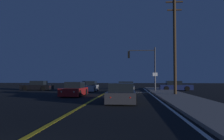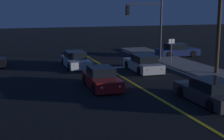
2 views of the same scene
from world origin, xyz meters
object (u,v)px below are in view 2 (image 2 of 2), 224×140
at_px(car_distant_tail_red, 102,79).
at_px(street_sign_corner, 171,47).
at_px(utility_pole_right, 220,8).
at_px(car_parked_curb_white, 76,60).
at_px(traffic_signal_near_right, 149,21).
at_px(car_lead_oncoming_silver, 143,64).
at_px(car_mid_block_charcoal, 210,92).
at_px(car_following_oncoming_navy, 177,51).

relative_size(car_distant_tail_red, street_sign_corner, 1.74).
height_order(utility_pole_right, street_sign_corner, utility_pole_right).
bearing_deg(car_parked_curb_white, traffic_signal_near_right, -173.32).
xyz_separation_m(car_lead_oncoming_silver, car_mid_block_charcoal, (-0.16, -9.56, 0.00)).
distance_m(car_distant_tail_red, street_sign_corner, 10.24).
relative_size(traffic_signal_near_right, utility_pole_right, 0.59).
bearing_deg(street_sign_corner, car_distant_tail_red, -143.75).
bearing_deg(car_lead_oncoming_silver, car_parked_curb_white, 145.53).
xyz_separation_m(car_parked_curb_white, traffic_signal_near_right, (7.25, 0.93, 3.26)).
relative_size(car_lead_oncoming_silver, car_mid_block_charcoal, 0.99).
relative_size(car_parked_curb_white, car_lead_oncoming_silver, 0.98).
height_order(car_following_oncoming_navy, utility_pole_right, utility_pole_right).
height_order(car_parked_curb_white, traffic_signal_near_right, traffic_signal_near_right).
height_order(traffic_signal_near_right, utility_pole_right, utility_pole_right).
distance_m(car_lead_oncoming_silver, traffic_signal_near_right, 5.98).
distance_m(car_following_oncoming_navy, car_distant_tail_red, 15.82).
relative_size(car_parked_curb_white, car_mid_block_charcoal, 0.97).
bearing_deg(car_parked_curb_white, street_sign_corner, 166.59).
bearing_deg(car_following_oncoming_navy, car_mid_block_charcoal, -21.47).
bearing_deg(utility_pole_right, car_following_oncoming_navy, 78.86).
bearing_deg(car_distant_tail_red, street_sign_corner, -142.61).
relative_size(car_mid_block_charcoal, utility_pole_right, 0.49).
relative_size(utility_pole_right, street_sign_corner, 4.06).
bearing_deg(car_following_oncoming_navy, car_distant_tail_red, -44.99).
xyz_separation_m(utility_pole_right, street_sign_corner, (-1.40, 4.72, -3.47)).
distance_m(car_parked_curb_white, utility_pole_right, 12.52).
xyz_separation_m(car_lead_oncoming_silver, car_distant_tail_red, (-4.82, -4.42, -0.00)).
bearing_deg(car_distant_tail_red, car_parked_curb_white, -88.64).
height_order(car_lead_oncoming_silver, street_sign_corner, street_sign_corner).
bearing_deg(car_lead_oncoming_silver, traffic_signal_near_right, 62.55).
xyz_separation_m(car_parked_curb_white, street_sign_corner, (8.24, -1.87, 1.04)).
bearing_deg(car_lead_oncoming_silver, utility_pole_right, -31.89).
relative_size(car_following_oncoming_navy, traffic_signal_near_right, 0.77).
bearing_deg(car_following_oncoming_navy, street_sign_corner, -32.49).
relative_size(car_distant_tail_red, car_mid_block_charcoal, 0.88).
relative_size(car_distant_tail_red, traffic_signal_near_right, 0.72).
bearing_deg(car_distant_tail_red, car_lead_oncoming_silver, -136.39).
bearing_deg(car_following_oncoming_navy, car_lead_oncoming_silver, -44.34).
relative_size(car_following_oncoming_navy, car_distant_tail_red, 1.07).
bearing_deg(traffic_signal_near_right, car_lead_oncoming_silver, 61.42).
height_order(car_parked_curb_white, car_distant_tail_red, same).
distance_m(car_mid_block_charcoal, utility_pole_right, 9.29).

